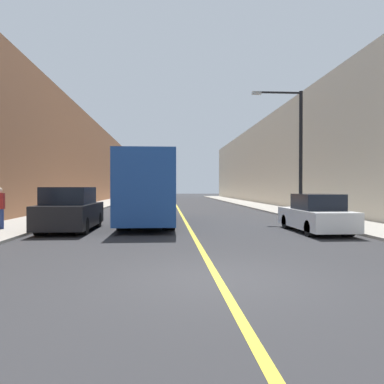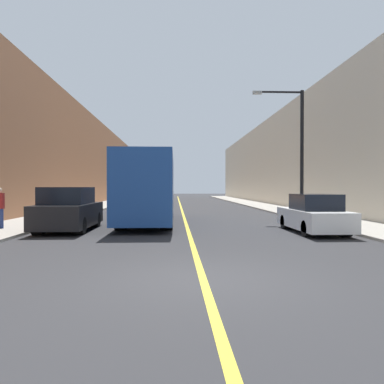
# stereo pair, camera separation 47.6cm
# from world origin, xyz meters

# --- Properties ---
(ground_plane) EXTENTS (200.00, 200.00, 0.00)m
(ground_plane) POSITION_xyz_m (0.00, 0.00, 0.00)
(ground_plane) COLOR #2D2D30
(sidewalk_left) EXTENTS (3.11, 72.00, 0.11)m
(sidewalk_left) POSITION_xyz_m (-7.87, 30.00, 0.05)
(sidewalk_left) COLOR #9E998E
(sidewalk_left) RESTS_ON ground
(sidewalk_right) EXTENTS (3.11, 72.00, 0.11)m
(sidewalk_right) POSITION_xyz_m (7.87, 30.00, 0.05)
(sidewalk_right) COLOR #9E998E
(sidewalk_right) RESTS_ON ground
(building_row_left) EXTENTS (4.00, 72.00, 9.69)m
(building_row_left) POSITION_xyz_m (-11.42, 30.00, 4.85)
(building_row_left) COLOR #B2724C
(building_row_left) RESTS_ON ground
(building_row_right) EXTENTS (4.00, 72.00, 9.23)m
(building_row_right) POSITION_xyz_m (11.42, 30.00, 4.62)
(building_row_right) COLOR beige
(building_row_right) RESTS_ON ground
(road_center_line) EXTENTS (0.16, 72.00, 0.01)m
(road_center_line) POSITION_xyz_m (0.00, 30.00, 0.00)
(road_center_line) COLOR gold
(road_center_line) RESTS_ON ground
(bus) EXTENTS (2.46, 10.18, 3.37)m
(bus) POSITION_xyz_m (-1.88, 11.80, 1.80)
(bus) COLOR #1E4793
(bus) RESTS_ON ground
(parked_suv_left) EXTENTS (1.98, 4.52, 1.84)m
(parked_suv_left) POSITION_xyz_m (-5.04, 8.56, 0.85)
(parked_suv_left) COLOR black
(parked_suv_left) RESTS_ON ground
(car_right_near) EXTENTS (1.75, 4.40, 1.56)m
(car_right_near) POSITION_xyz_m (5.04, 7.40, 0.70)
(car_right_near) COLOR silver
(car_right_near) RESTS_ON ground
(street_lamp_right) EXTENTS (2.91, 0.24, 7.18)m
(street_lamp_right) POSITION_xyz_m (6.33, 13.39, 4.26)
(street_lamp_right) COLOR black
(street_lamp_right) RESTS_ON sidewalk_right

